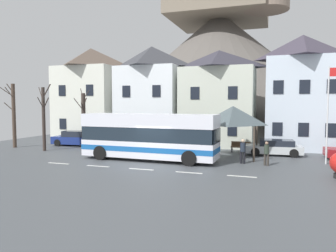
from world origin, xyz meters
name	(u,v)px	position (x,y,z in m)	size (l,w,h in m)	color
ground_plane	(148,166)	(0.00, 0.00, -0.03)	(40.00, 60.00, 0.07)	#474B50
townhouse_00	(92,94)	(-11.55, 11.93, 4.99)	(6.49, 5.93, 9.99)	silver
townhouse_01	(152,95)	(-4.36, 11.69, 4.88)	(6.16, 5.45, 9.76)	white
townhouse_02	(219,98)	(2.50, 11.66, 4.50)	(6.64, 5.39, 9.01)	beige
townhouse_03	(302,92)	(9.84, 11.97, 5.00)	(5.98, 6.00, 10.01)	silver
hilltop_castle	(219,68)	(-0.57, 30.05, 9.38)	(41.61, 41.61, 26.99)	#5B5650
transit_bus	(149,137)	(-0.73, 1.98, 1.64)	(9.75, 2.79, 3.26)	white
bus_shelter	(233,116)	(4.69, 5.24, 3.08)	(3.60, 3.60, 3.80)	#473D33
parked_car_00	(76,138)	(-10.22, 6.98, 0.69)	(4.39, 2.14, 1.41)	navy
parked_car_02	(274,147)	(7.66, 7.04, 0.60)	(4.29, 2.09, 1.20)	silver
pedestrian_00	(207,147)	(2.96, 4.03, 0.80)	(0.29, 0.30, 1.43)	black
pedestrian_01	(266,152)	(7.19, 2.46, 0.85)	(0.33, 0.30, 1.56)	#38332D
pedestrian_02	(243,150)	(5.67, 2.71, 0.92)	(0.37, 0.35, 1.64)	black
public_bench	(241,147)	(5.03, 7.64, 0.47)	(1.54, 0.48, 0.87)	brown
flagpole	(329,108)	(10.99, 4.22, 3.73)	(0.95, 0.10, 6.37)	silver
bare_tree_00	(84,121)	(-7.78, 4.58, 2.54)	(1.35, 1.86, 5.29)	#382D28
bare_tree_01	(14,115)	(-14.76, 4.07, 2.95)	(0.84, 1.22, 5.77)	#47382D
bare_tree_02	(44,117)	(-10.81, 3.28, 2.86)	(1.62, 1.68, 5.61)	#382D28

